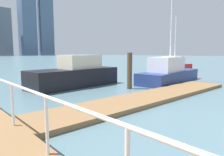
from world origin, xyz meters
The scene contains 10 objects.
ground_plane centered at (0.00, 20.00, 0.00)m, with size 300.00×300.00×0.00m, color slate.
floating_dock centered at (2.96, 9.82, 0.09)m, with size 12.91×2.00×0.18m, color olive.
boardwalk_railing centered at (-3.15, 10.21, 1.26)m, with size 0.06×29.25×1.08m.
dock_piling_1 centered at (4.47, 12.40, 1.11)m, with size 0.31×0.31×2.21m, color brown.
moored_boat_1 centered at (8.77, 12.37, 0.74)m, with size 7.10×2.93×8.47m.
moored_boat_3 centered at (2.55, 15.45, 0.79)m, with size 6.26×2.63×2.06m.
moored_boat_5 centered at (16.99, 16.88, 0.71)m, with size 4.48×2.37×6.46m.
skyline_tower_4 centered at (38.93, 178.55, 18.01)m, with size 12.66×9.53×36.02m, color slate.
skyline_tower_5 centered at (58.19, 176.91, 30.80)m, with size 11.63×10.49×61.60m, color slate.
skyline_tower_6 centered at (74.22, 177.34, 38.05)m, with size 11.41×7.63×76.11m, color slate.
Camera 1 is at (-4.60, 3.97, 2.20)m, focal length 32.56 mm.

